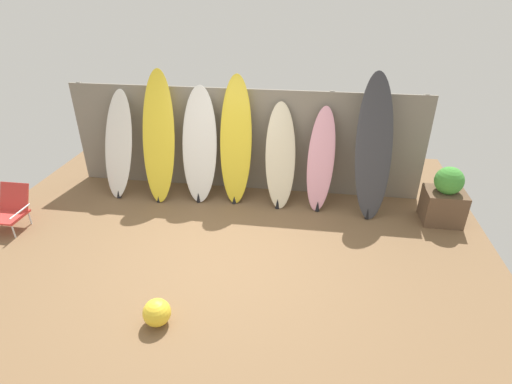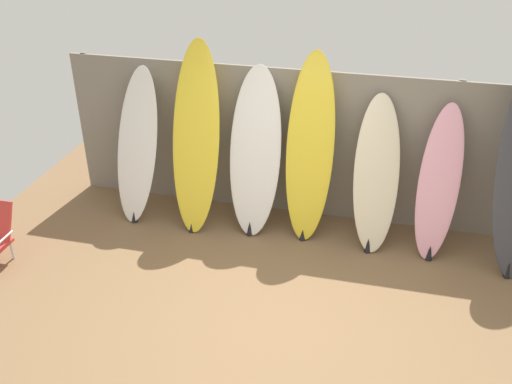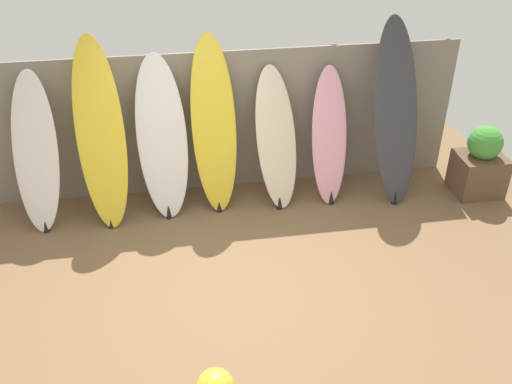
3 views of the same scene
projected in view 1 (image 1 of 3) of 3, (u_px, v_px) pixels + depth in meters
name	position (u px, v px, depth m)	size (l,w,h in m)	color
ground	(220.00, 252.00, 5.58)	(7.68, 7.68, 0.00)	brown
fence_back	(244.00, 141.00, 6.91)	(6.08, 0.11, 1.80)	gray
surfboard_white_0	(118.00, 145.00, 6.80)	(0.56, 0.72, 1.76)	white
surfboard_yellow_1	(159.00, 138.00, 6.61)	(0.60, 0.79, 2.12)	yellow
surfboard_white_2	(200.00, 146.00, 6.63)	(0.62, 0.69, 1.87)	white
surfboard_yellow_3	(236.00, 141.00, 6.53)	(0.55, 0.64, 2.06)	yellow
surfboard_cream_4	(280.00, 157.00, 6.51)	(0.57, 0.75, 1.65)	beige
surfboard_pink_5	(321.00, 160.00, 6.42)	(0.48, 0.68, 1.62)	pink
surfboard_charcoal_6	(374.00, 148.00, 6.11)	(0.63, 0.80, 2.19)	#38383D
beach_chair	(10.00, 208.00, 6.02)	(0.50, 0.57, 0.64)	silver
planter_box	(445.00, 198.00, 6.11)	(0.59, 0.51, 0.92)	brown
beach_ball	(157.00, 313.00, 4.35)	(0.31, 0.31, 0.31)	yellow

